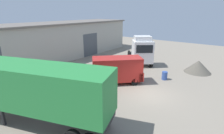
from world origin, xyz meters
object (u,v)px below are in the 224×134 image
gravel_pile (198,66)px  oil_drum (165,76)px  tractor_unit_white (142,51)px  delivery_van_red (118,69)px  container_trailer_green (40,89)px

gravel_pile → oil_drum: (-4.70, 2.31, -0.28)m
tractor_unit_white → delivery_van_red: tractor_unit_white is taller
tractor_unit_white → oil_drum: bearing=13.8°
delivery_van_red → gravel_pile: size_ratio=1.60×
container_trailer_green → gravel_pile: bearing=-127.2°
oil_drum → gravel_pile: bearing=-26.2°
tractor_unit_white → gravel_pile: tractor_unit_white is taller
delivery_van_red → oil_drum: bearing=2.2°
tractor_unit_white → container_trailer_green: container_trailer_green is taller
oil_drum → delivery_van_red: bearing=136.7°
delivery_van_red → container_trailer_green: bearing=-133.4°
tractor_unit_white → delivery_van_red: bearing=-30.0°
oil_drum → container_trailer_green: bearing=164.9°
delivery_van_red → oil_drum: 5.16m
tractor_unit_white → container_trailer_green: 15.85m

